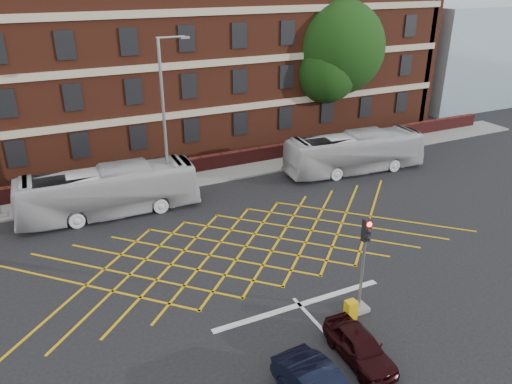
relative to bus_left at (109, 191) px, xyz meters
name	(u,v)px	position (x,y,z in m)	size (l,w,h in m)	color
ground	(263,265)	(5.50, -8.92, -1.43)	(120.00, 120.00, 0.00)	black
victorian_building	(141,44)	(5.75, 13.08, 6.40)	(51.00, 12.17, 20.40)	#562416
boundary_wall	(179,168)	(5.50, 4.08, -0.88)	(56.00, 0.50, 1.10)	#481413
far_pavement	(184,179)	(5.50, 3.08, -1.37)	(60.00, 3.00, 0.12)	slate
glass_block	(461,54)	(39.50, 12.08, 3.57)	(14.00, 10.00, 10.00)	#99B2BF
box_junction_hatching	(246,246)	(5.50, -6.92, -1.42)	(11.50, 0.12, 0.02)	#CC990C
stop_line	(300,305)	(5.50, -12.42, -1.42)	(8.00, 0.30, 0.02)	silver
bus_left	(109,191)	(0.00, 0.00, 0.00)	(2.41, 10.29, 2.87)	#BAB9BE
bus_right	(355,153)	(16.85, -0.60, -0.02)	(2.37, 10.13, 2.82)	#BAB9BE
car_maroon	(359,346)	(5.81, -16.15, -0.85)	(1.38, 3.42, 1.17)	black
deciduous_tree	(337,54)	(20.62, 7.77, 5.35)	(7.92, 7.78, 11.22)	black
traffic_light_near	(362,274)	(7.57, -13.78, 0.33)	(0.70, 0.70, 4.27)	slate
street_lamp	(167,150)	(3.60, -0.16, 2.04)	(2.25, 1.00, 9.85)	slate
utility_cabinet	(350,311)	(6.78, -14.25, -0.94)	(0.45, 0.38, 0.98)	#CD9E0C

